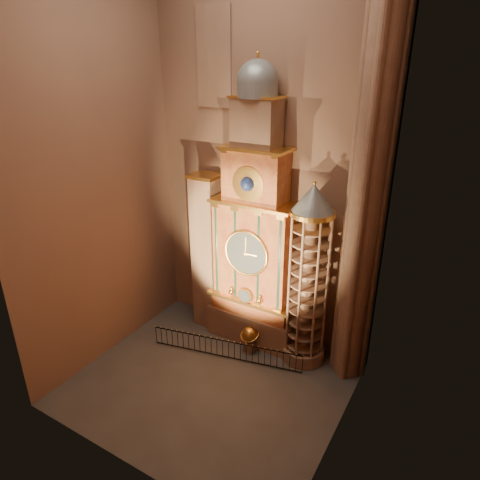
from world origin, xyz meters
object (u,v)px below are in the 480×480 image
Objects in this scene: stair_turret at (308,279)px; iron_railing at (226,349)px; astronomical_clock at (255,241)px; celestial_globe at (250,337)px; portrait_tower at (207,253)px.

iron_railing is at bearing -148.12° from stair_turret.
celestial_globe is at bearing -70.39° from astronomical_clock.
stair_turret is 1.21× the size of iron_railing.
astronomical_clock is at bearing 81.54° from iron_railing.
portrait_tower is 1.14× the size of iron_railing.
portrait_tower is 0.94× the size of stair_turret.
portrait_tower is at bearing 177.67° from stair_turret.
stair_turret is at bearing 31.88° from iron_railing.
celestial_globe is (3.89, -1.40, -4.14)m from portrait_tower.
portrait_tower is 5.85m from celestial_globe.
astronomical_clock reaches higher than celestial_globe.
astronomical_clock is 3.73m from portrait_tower.
stair_turret is at bearing 20.41° from celestial_globe.
iron_railing is at bearing -42.06° from portrait_tower.
stair_turret is at bearing -4.30° from astronomical_clock.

